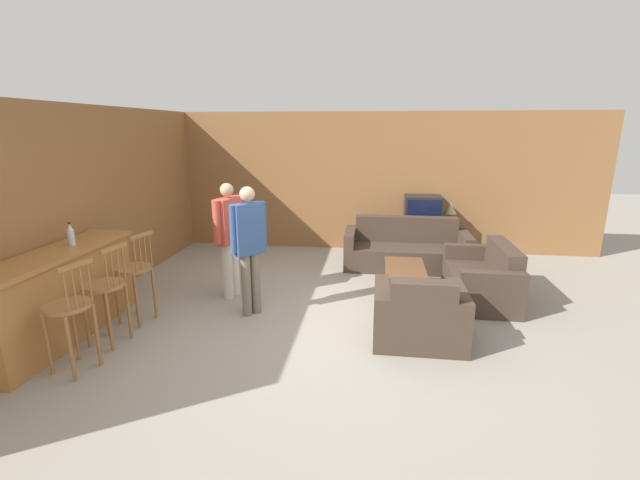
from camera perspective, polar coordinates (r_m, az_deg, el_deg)
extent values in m
plane|color=gray|center=(5.12, 0.21, -11.99)|extent=(24.00, 24.00, 0.00)
cube|color=olive|center=(8.26, 3.50, 7.72)|extent=(9.40, 0.08, 2.60)
cube|color=olive|center=(7.03, -24.94, 5.16)|extent=(0.08, 8.64, 2.60)
cube|color=#A87038|center=(5.55, -31.36, -6.67)|extent=(0.47, 2.03, 0.96)
cube|color=#A87038|center=(5.41, -32.06, -1.64)|extent=(0.55, 2.09, 0.05)
cylinder|color=#996638|center=(4.73, -30.62, -7.57)|extent=(0.51, 0.51, 0.04)
cylinder|color=#996638|center=(5.05, -29.85, -10.39)|extent=(0.04, 0.04, 0.66)
cylinder|color=#996638|center=(4.89, -32.54, -11.56)|extent=(0.04, 0.04, 0.66)
cylinder|color=#996638|center=(4.83, -27.59, -11.18)|extent=(0.04, 0.04, 0.66)
cylinder|color=#996638|center=(4.67, -30.33, -12.45)|extent=(0.04, 0.04, 0.66)
cylinder|color=#996638|center=(4.60, -28.34, -5.05)|extent=(0.02, 0.02, 0.38)
cylinder|color=#996638|center=(4.55, -29.14, -5.36)|extent=(0.02, 0.02, 0.38)
cylinder|color=#996638|center=(4.50, -29.95, -5.67)|extent=(0.02, 0.02, 0.38)
cylinder|color=#996638|center=(4.45, -30.79, -5.99)|extent=(0.02, 0.02, 0.38)
cube|color=#996638|center=(4.46, -29.89, -2.93)|extent=(0.12, 0.36, 0.04)
cylinder|color=#996638|center=(5.14, -26.88, -5.39)|extent=(0.47, 0.47, 0.04)
cylinder|color=#996638|center=(5.45, -26.59, -8.15)|extent=(0.04, 0.04, 0.66)
cylinder|color=#996638|center=(5.26, -28.72, -9.25)|extent=(0.04, 0.04, 0.66)
cylinder|color=#996638|center=(5.27, -24.16, -8.66)|extent=(0.04, 0.04, 0.66)
cylinder|color=#996638|center=(5.07, -26.28, -9.83)|extent=(0.04, 0.04, 0.66)
cylinder|color=#996638|center=(5.05, -24.69, -2.95)|extent=(0.02, 0.02, 0.38)
cylinder|color=#996638|center=(4.99, -25.31, -3.22)|extent=(0.02, 0.02, 0.38)
cylinder|color=#996638|center=(4.93, -25.93, -3.50)|extent=(0.02, 0.02, 0.38)
cylinder|color=#996638|center=(4.87, -26.58, -3.79)|extent=(0.02, 0.02, 0.38)
cube|color=#996638|center=(4.90, -25.89, -0.99)|extent=(0.08, 0.36, 0.04)
cylinder|color=#996638|center=(5.58, -23.68, -3.50)|extent=(0.50, 0.50, 0.04)
cylinder|color=#996638|center=(5.89, -23.42, -6.13)|extent=(0.04, 0.04, 0.66)
cylinder|color=#996638|center=(5.70, -25.43, -7.05)|extent=(0.04, 0.04, 0.66)
cylinder|color=#996638|center=(5.70, -21.23, -6.60)|extent=(0.04, 0.04, 0.66)
cylinder|color=#996638|center=(5.50, -23.23, -7.58)|extent=(0.04, 0.04, 0.66)
cylinder|color=#996638|center=(5.50, -21.66, -1.27)|extent=(0.02, 0.02, 0.38)
cylinder|color=#996638|center=(5.44, -22.23, -1.50)|extent=(0.02, 0.02, 0.38)
cylinder|color=#996638|center=(5.38, -22.82, -1.73)|extent=(0.02, 0.02, 0.38)
cylinder|color=#996638|center=(5.32, -23.43, -1.97)|extent=(0.02, 0.02, 0.38)
cube|color=#996638|center=(5.35, -22.75, 0.58)|extent=(0.11, 0.36, 0.04)
cube|color=#423328|center=(7.38, 11.38, -2.20)|extent=(1.74, 0.87, 0.38)
cube|color=#423328|center=(7.59, 11.39, 1.47)|extent=(1.74, 0.22, 0.44)
cube|color=#423328|center=(7.34, 4.03, -1.05)|extent=(0.16, 0.87, 0.62)
cube|color=#423328|center=(7.48, 18.69, -1.52)|extent=(0.16, 0.87, 0.62)
cube|color=#423328|center=(4.97, 12.97, -10.79)|extent=(0.67, 0.82, 0.38)
cube|color=#423328|center=(4.54, 13.59, -7.87)|extent=(0.67, 0.22, 0.42)
cube|color=#423328|center=(4.99, 17.86, -9.64)|extent=(0.16, 0.82, 0.61)
cube|color=#423328|center=(4.90, 8.15, -9.48)|extent=(0.16, 0.82, 0.61)
cube|color=#423328|center=(6.34, 20.45, -5.71)|extent=(0.80, 1.11, 0.38)
cube|color=#423328|center=(6.29, 23.32, -2.37)|extent=(0.22, 1.11, 0.40)
cube|color=#423328|center=(6.89, 19.41, -3.03)|extent=(0.80, 0.16, 0.60)
cube|color=#423328|center=(5.72, 21.89, -6.85)|extent=(0.80, 0.16, 0.60)
cube|color=brown|center=(6.12, 11.28, -3.70)|extent=(0.55, 0.99, 0.04)
cube|color=brown|center=(5.75, 9.08, -7.02)|extent=(0.06, 0.06, 0.38)
cube|color=brown|center=(5.78, 13.78, -7.13)|extent=(0.06, 0.06, 0.38)
cube|color=brown|center=(6.60, 8.92, -4.12)|extent=(0.06, 0.06, 0.38)
cube|color=brown|center=(6.63, 12.99, -4.23)|extent=(0.06, 0.06, 0.38)
cube|color=#513823|center=(8.14, 13.29, -0.05)|extent=(1.24, 0.45, 0.57)
cube|color=black|center=(8.02, 13.53, 3.81)|extent=(0.65, 0.51, 0.55)
cube|color=black|center=(7.77, 13.71, 3.45)|extent=(0.58, 0.01, 0.48)
cylinder|color=silver|center=(5.59, -30.24, 0.27)|extent=(0.07, 0.07, 0.18)
cone|color=silver|center=(5.56, -30.40, 1.51)|extent=(0.07, 0.07, 0.08)
cylinder|color=black|center=(5.55, -30.46, 1.97)|extent=(0.03, 0.03, 0.02)
cylinder|color=brown|center=(8.14, 16.83, 1.85)|extent=(0.16, 0.16, 0.02)
cylinder|color=brown|center=(8.11, 16.89, 2.67)|extent=(0.03, 0.03, 0.21)
cone|color=tan|center=(8.08, 17.00, 4.07)|extent=(0.23, 0.23, 0.19)
cylinder|color=silver|center=(6.04, -12.19, -4.09)|extent=(0.14, 0.14, 0.78)
cylinder|color=silver|center=(6.16, -11.36, -3.66)|extent=(0.14, 0.14, 0.78)
cube|color=#CC4C3D|center=(5.92, -12.12, 2.56)|extent=(0.29, 0.48, 0.62)
cylinder|color=#CC4C3D|center=(5.71, -13.53, 2.31)|extent=(0.09, 0.09, 0.57)
cylinder|color=#CC4C3D|center=(6.12, -10.83, 3.26)|extent=(0.09, 0.09, 0.57)
sphere|color=tan|center=(5.85, -12.34, 6.56)|extent=(0.18, 0.18, 0.18)
cylinder|color=#756B5B|center=(5.50, -8.59, -5.69)|extent=(0.12, 0.12, 0.80)
cylinder|color=#756B5B|center=(5.44, -9.79, -5.99)|extent=(0.12, 0.12, 0.80)
cube|color=#335189|center=(5.26, -9.50, 1.47)|extent=(0.37, 0.39, 0.63)
cylinder|color=#335189|center=(5.36, -7.58, 2.07)|extent=(0.08, 0.08, 0.58)
cylinder|color=#335189|center=(5.16, -11.53, 1.39)|extent=(0.08, 0.08, 0.58)
sphere|color=tan|center=(5.18, -9.70, 6.05)|extent=(0.18, 0.18, 0.18)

